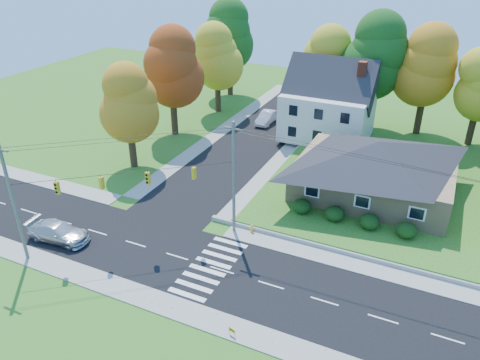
{
  "coord_description": "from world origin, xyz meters",
  "views": [
    {
      "loc": [
        13.24,
        -24.96,
        22.61
      ],
      "look_at": [
        -2.25,
        8.0,
        3.45
      ],
      "focal_mm": 35.0,
      "sensor_mm": 36.0,
      "label": 1
    }
  ],
  "objects_px": {
    "ranch_house": "(375,167)",
    "silver_sedan": "(58,232)",
    "white_car": "(267,117)",
    "fire_hydrant": "(252,229)"
  },
  "relations": [
    {
      "from": "ranch_house",
      "to": "silver_sedan",
      "type": "xyz_separation_m",
      "value": [
        -22.09,
        -18.21,
        -2.46
      ]
    },
    {
      "from": "white_car",
      "to": "fire_hydrant",
      "type": "height_order",
      "value": "white_car"
    },
    {
      "from": "silver_sedan",
      "to": "fire_hydrant",
      "type": "xyz_separation_m",
      "value": [
        14.06,
        7.87,
        -0.44
      ]
    },
    {
      "from": "ranch_house",
      "to": "silver_sedan",
      "type": "height_order",
      "value": "ranch_house"
    },
    {
      "from": "ranch_house",
      "to": "fire_hydrant",
      "type": "bearing_deg",
      "value": -127.84
    },
    {
      "from": "white_car",
      "to": "ranch_house",
      "type": "bearing_deg",
      "value": -40.98
    },
    {
      "from": "silver_sedan",
      "to": "white_car",
      "type": "xyz_separation_m",
      "value": [
        5.29,
        32.63,
        0.01
      ]
    },
    {
      "from": "ranch_house",
      "to": "white_car",
      "type": "relative_size",
      "value": 3.04
    },
    {
      "from": "silver_sedan",
      "to": "fire_hydrant",
      "type": "distance_m",
      "value": 16.12
    },
    {
      "from": "silver_sedan",
      "to": "fire_hydrant",
      "type": "bearing_deg",
      "value": -65.41
    }
  ]
}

